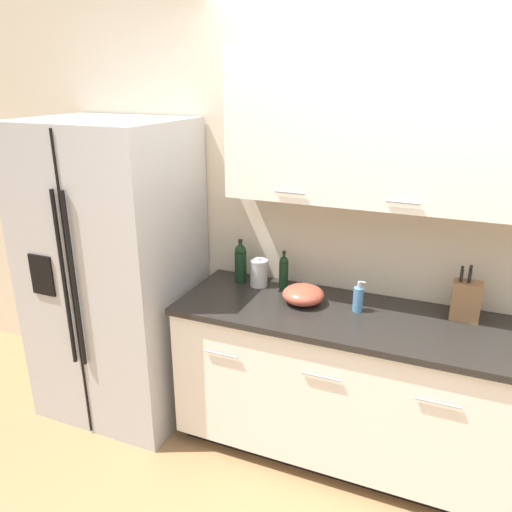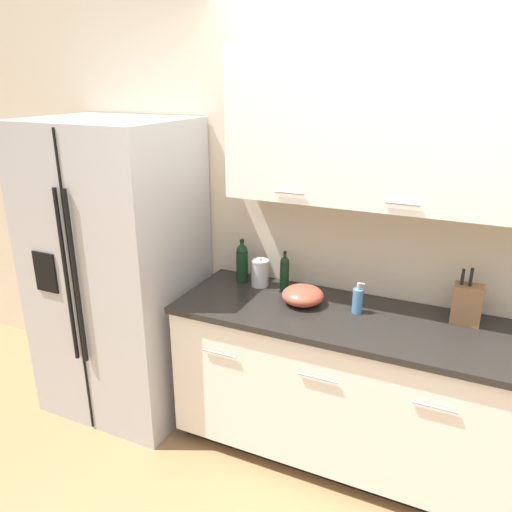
{
  "view_description": "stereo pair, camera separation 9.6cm",
  "coord_description": "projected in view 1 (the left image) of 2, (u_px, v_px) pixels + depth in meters",
  "views": [
    {
      "loc": [
        0.17,
        -1.52,
        2.08
      ],
      "look_at": [
        -0.83,
        0.87,
        1.15
      ],
      "focal_mm": 35.0,
      "sensor_mm": 36.0,
      "label": 1
    },
    {
      "loc": [
        0.26,
        -1.49,
        2.08
      ],
      "look_at": [
        -0.83,
        0.87,
        1.15
      ],
      "focal_mm": 35.0,
      "sensor_mm": 36.0,
      "label": 2
    }
  ],
  "objects": [
    {
      "name": "refrigerator",
      "position": [
        115.0,
        273.0,
        3.11
      ],
      "size": [
        0.93,
        0.78,
        1.87
      ],
      "color": "#B2B2B5",
      "rests_on": "ground_plane"
    },
    {
      "name": "mixing_bowl",
      "position": [
        303.0,
        295.0,
        2.75
      ],
      "size": [
        0.23,
        0.23,
        0.1
      ],
      "color": "#B24C38",
      "rests_on": "counter_unit"
    },
    {
      "name": "knife_block",
      "position": [
        466.0,
        300.0,
        2.55
      ],
      "size": [
        0.14,
        0.1,
        0.3
      ],
      "color": "olive",
      "rests_on": "counter_unit"
    },
    {
      "name": "steel_canister",
      "position": [
        259.0,
        273.0,
        2.98
      ],
      "size": [
        0.11,
        0.11,
        0.18
      ],
      "color": "#B7B7BA",
      "rests_on": "counter_unit"
    },
    {
      "name": "soap_dispenser",
      "position": [
        358.0,
        299.0,
        2.65
      ],
      "size": [
        0.06,
        0.05,
        0.17
      ],
      "color": "#4C7FB2",
      "rests_on": "counter_unit"
    },
    {
      "name": "oil_bottle",
      "position": [
        284.0,
        272.0,
        2.93
      ],
      "size": [
        0.05,
        0.05,
        0.23
      ],
      "color": "black",
      "rests_on": "counter_unit"
    },
    {
      "name": "wine_bottle",
      "position": [
        241.0,
        262.0,
        3.03
      ],
      "size": [
        0.07,
        0.07,
        0.27
      ],
      "color": "black",
      "rests_on": "counter_unit"
    },
    {
      "name": "counter_unit",
      "position": [
        384.0,
        394.0,
        2.72
      ],
      "size": [
        2.31,
        0.64,
        0.9
      ],
      "color": "black",
      "rests_on": "ground_plane"
    },
    {
      "name": "wall_back",
      "position": [
        420.0,
        206.0,
        2.62
      ],
      "size": [
        10.0,
        0.39,
        2.6
      ],
      "color": "beige",
      "rests_on": "ground_plane"
    }
  ]
}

